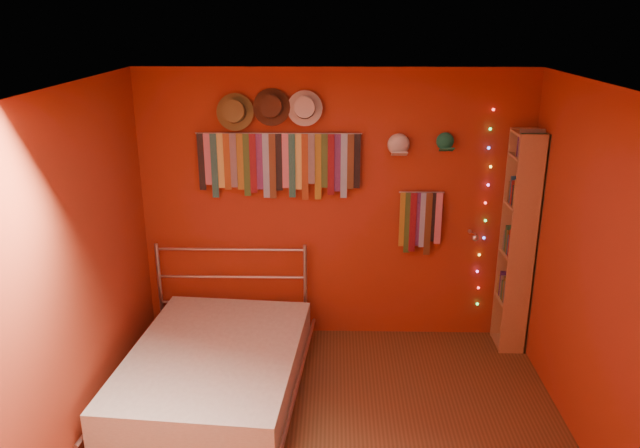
# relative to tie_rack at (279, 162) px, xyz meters

# --- Properties ---
(back_wall) EXTENTS (3.50, 0.02, 2.50)m
(back_wall) POSITION_rel_tie_rack_xyz_m (0.49, 0.07, -0.44)
(back_wall) COLOR maroon
(back_wall) RESTS_ON ground
(right_wall) EXTENTS (0.02, 3.50, 2.50)m
(right_wall) POSITION_rel_tie_rack_xyz_m (2.24, -1.68, -0.44)
(right_wall) COLOR maroon
(right_wall) RESTS_ON ground
(left_wall) EXTENTS (0.02, 3.50, 2.50)m
(left_wall) POSITION_rel_tie_rack_xyz_m (-1.26, -1.68, -0.44)
(left_wall) COLOR maroon
(left_wall) RESTS_ON ground
(ceiling) EXTENTS (3.50, 3.50, 0.02)m
(ceiling) POSITION_rel_tie_rack_xyz_m (0.49, -1.68, 0.81)
(ceiling) COLOR white
(ceiling) RESTS_ON back_wall
(tie_rack) EXTENTS (1.45, 0.03, 0.60)m
(tie_rack) POSITION_rel_tie_rack_xyz_m (0.00, 0.00, 0.00)
(tie_rack) COLOR #B2B2B7
(tie_rack) RESTS_ON back_wall
(small_tie_rack) EXTENTS (0.40, 0.03, 0.59)m
(small_tie_rack) POSITION_rel_tie_rack_xyz_m (1.26, 0.00, -0.52)
(small_tie_rack) COLOR #B2B2B7
(small_tie_rack) RESTS_ON back_wall
(fedora_olive) EXTENTS (0.32, 0.17, 0.32)m
(fedora_olive) POSITION_rel_tie_rack_xyz_m (-0.37, -0.03, 0.45)
(fedora_olive) COLOR brown
(fedora_olive) RESTS_ON back_wall
(fedora_brown) EXTENTS (0.32, 0.17, 0.32)m
(fedora_brown) POSITION_rel_tie_rack_xyz_m (-0.06, -0.03, 0.49)
(fedora_brown) COLOR #412417
(fedora_brown) RESTS_ON back_wall
(fedora_white) EXTENTS (0.30, 0.16, 0.30)m
(fedora_white) POSITION_rel_tie_rack_xyz_m (0.23, -0.03, 0.48)
(fedora_white) COLOR beige
(fedora_white) RESTS_ON back_wall
(cap_white) EXTENTS (0.19, 0.23, 0.19)m
(cap_white) POSITION_rel_tie_rack_xyz_m (1.04, 0.01, 0.16)
(cap_white) COLOR silver
(cap_white) RESTS_ON back_wall
(cap_green) EXTENTS (0.17, 0.21, 0.17)m
(cap_green) POSITION_rel_tie_rack_xyz_m (1.44, 0.01, 0.19)
(cap_green) COLOR #1C7F5B
(cap_green) RESTS_ON back_wall
(fairy_lights) EXTENTS (0.06, 0.02, 1.85)m
(fairy_lights) POSITION_rel_tie_rack_xyz_m (1.84, 0.03, -0.45)
(fairy_lights) COLOR #FF3333
(fairy_lights) RESTS_ON back_wall
(reading_lamp) EXTENTS (0.06, 0.27, 0.08)m
(reading_lamp) POSITION_rel_tie_rack_xyz_m (1.72, -0.14, -0.63)
(reading_lamp) COLOR #B2B2B7
(reading_lamp) RESTS_ON back_wall
(bookshelf) EXTENTS (0.25, 0.34, 2.00)m
(bookshelf) POSITION_rel_tie_rack_xyz_m (2.15, -0.15, -0.67)
(bookshelf) COLOR #A76C4B
(bookshelf) RESTS_ON ground
(bed) EXTENTS (1.56, 1.97, 0.93)m
(bed) POSITION_rel_tie_rack_xyz_m (-0.46, -1.01, -1.47)
(bed) COLOR #B2B2B7
(bed) RESTS_ON ground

